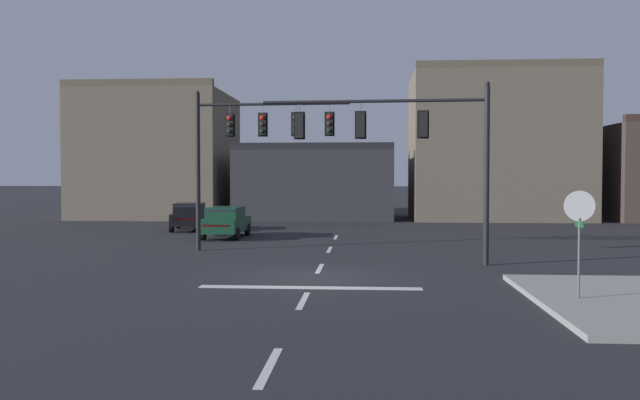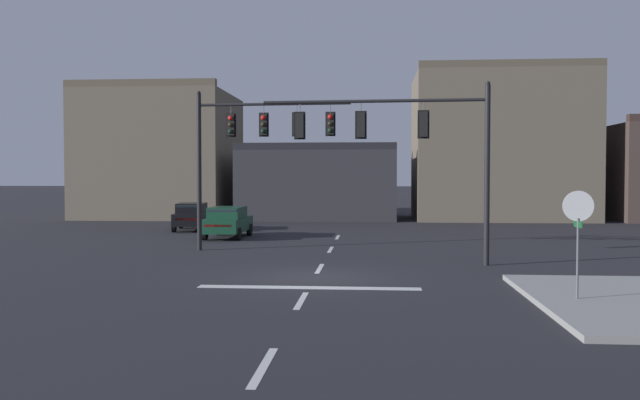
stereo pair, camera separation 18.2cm
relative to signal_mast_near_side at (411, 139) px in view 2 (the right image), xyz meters
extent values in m
plane|color=#232328|center=(-3.19, -3.45, -4.52)|extent=(400.00, 400.00, 0.00)
cube|color=gray|center=(5.14, -7.45, -4.45)|extent=(5.00, 8.00, 0.15)
cube|color=silver|center=(-3.19, -5.45, -4.52)|extent=(6.40, 0.50, 0.01)
cube|color=silver|center=(-3.19, -13.45, -4.52)|extent=(0.16, 2.40, 0.01)
cube|color=silver|center=(-3.19, -7.45, -4.52)|extent=(0.16, 2.40, 0.01)
cube|color=silver|center=(-3.19, -1.45, -4.52)|extent=(0.16, 2.40, 0.01)
cube|color=silver|center=(-3.19, 4.55, -4.52)|extent=(0.16, 2.40, 0.01)
cube|color=silver|center=(-3.19, 10.55, -4.52)|extent=(0.16, 2.40, 0.01)
cylinder|color=black|center=(2.69, -0.15, -1.31)|extent=(0.20, 0.20, 6.43)
cylinder|color=black|center=(-1.35, 0.06, 1.39)|extent=(8.10, 0.52, 0.12)
sphere|color=black|center=(2.69, -0.15, 1.96)|extent=(0.18, 0.18, 0.18)
cylinder|color=#56565B|center=(0.45, -0.03, 1.16)|extent=(0.03, 0.03, 0.35)
cube|color=black|center=(0.45, -0.03, 0.53)|extent=(0.31, 0.25, 0.90)
sphere|color=red|center=(0.45, 0.10, 0.81)|extent=(0.20, 0.20, 0.20)
sphere|color=#2D2314|center=(0.45, 0.10, 0.53)|extent=(0.20, 0.20, 0.20)
sphere|color=black|center=(0.45, 0.10, 0.25)|extent=(0.20, 0.20, 0.20)
cube|color=black|center=(0.44, -0.05, 0.53)|extent=(0.42, 0.05, 1.02)
cylinder|color=#56565B|center=(-1.80, 0.08, 1.16)|extent=(0.03, 0.03, 0.35)
cube|color=black|center=(-1.80, 0.08, 0.53)|extent=(0.31, 0.25, 0.90)
sphere|color=red|center=(-1.80, 0.21, 0.81)|extent=(0.20, 0.20, 0.20)
sphere|color=#2D2314|center=(-1.80, 0.21, 0.53)|extent=(0.20, 0.20, 0.20)
sphere|color=black|center=(-1.80, 0.21, 0.25)|extent=(0.20, 0.20, 0.20)
cube|color=black|center=(-1.80, 0.06, 0.53)|extent=(0.42, 0.05, 1.02)
cylinder|color=#56565B|center=(-4.05, 0.19, 1.16)|extent=(0.03, 0.03, 0.35)
cube|color=black|center=(-4.05, 0.19, 0.53)|extent=(0.31, 0.25, 0.90)
sphere|color=red|center=(-4.04, 0.32, 0.81)|extent=(0.20, 0.20, 0.20)
sphere|color=#2D2314|center=(-4.04, 0.32, 0.53)|extent=(0.20, 0.20, 0.20)
sphere|color=black|center=(-4.04, 0.32, 0.25)|extent=(0.20, 0.20, 0.20)
cube|color=black|center=(-4.05, 0.17, 0.53)|extent=(0.42, 0.05, 1.02)
cylinder|color=black|center=(-8.82, 3.93, -1.17)|extent=(0.20, 0.20, 6.71)
cylinder|color=black|center=(-5.55, 3.75, 1.72)|extent=(6.54, 0.48, 0.12)
sphere|color=black|center=(-8.82, 3.93, 2.24)|extent=(0.18, 0.18, 0.18)
cylinder|color=#56565B|center=(-7.40, 3.85, 1.48)|extent=(0.03, 0.03, 0.35)
cube|color=black|center=(-7.40, 3.85, 0.86)|extent=(0.31, 0.26, 0.90)
sphere|color=red|center=(-7.40, 3.72, 1.14)|extent=(0.20, 0.20, 0.20)
sphere|color=#2D2314|center=(-7.40, 3.72, 0.86)|extent=(0.20, 0.20, 0.20)
sphere|color=black|center=(-7.40, 3.72, 0.57)|extent=(0.20, 0.20, 0.20)
cube|color=black|center=(-7.40, 3.87, 0.86)|extent=(0.42, 0.05, 1.02)
cylinder|color=#56565B|center=(-5.98, 3.77, 1.48)|extent=(0.03, 0.03, 0.35)
cube|color=black|center=(-5.98, 3.77, 0.86)|extent=(0.31, 0.26, 0.90)
sphere|color=red|center=(-5.98, 3.64, 1.14)|extent=(0.20, 0.20, 0.20)
sphere|color=#2D2314|center=(-5.98, 3.64, 0.86)|extent=(0.20, 0.20, 0.20)
sphere|color=black|center=(-5.98, 3.64, 0.57)|extent=(0.20, 0.20, 0.20)
cube|color=black|center=(-5.98, 3.79, 0.86)|extent=(0.42, 0.05, 1.02)
cylinder|color=#56565B|center=(-4.56, 3.70, 1.48)|extent=(0.03, 0.03, 0.35)
cube|color=black|center=(-4.56, 3.70, 0.86)|extent=(0.31, 0.26, 0.90)
sphere|color=red|center=(-4.56, 3.57, 1.14)|extent=(0.20, 0.20, 0.20)
sphere|color=#2D2314|center=(-4.56, 3.57, 0.86)|extent=(0.20, 0.20, 0.20)
sphere|color=black|center=(-4.56, 3.57, 0.57)|extent=(0.20, 0.20, 0.20)
cube|color=black|center=(-4.56, 3.72, 0.86)|extent=(0.42, 0.05, 1.02)
cylinder|color=#56565B|center=(-3.14, 3.62, 1.48)|extent=(0.03, 0.03, 0.35)
cube|color=black|center=(-3.14, 3.62, 0.86)|extent=(0.31, 0.26, 0.90)
sphere|color=red|center=(-3.14, 3.49, 1.14)|extent=(0.20, 0.20, 0.20)
sphere|color=#2D2314|center=(-3.14, 3.49, 0.86)|extent=(0.20, 0.20, 0.20)
sphere|color=black|center=(-3.14, 3.49, 0.57)|extent=(0.20, 0.20, 0.20)
cube|color=black|center=(-3.14, 3.64, 0.86)|extent=(0.42, 0.05, 1.02)
cylinder|color=#56565B|center=(3.70, -7.45, -3.45)|extent=(0.06, 0.06, 2.15)
cylinder|color=white|center=(3.70, -7.45, -2.07)|extent=(0.76, 0.03, 0.76)
cylinder|color=#B21414|center=(3.70, -7.43, -2.07)|extent=(0.68, 0.03, 0.68)
cube|color=#19592D|center=(3.70, -7.45, -2.52)|extent=(0.02, 0.64, 0.16)
cube|color=#143D28|center=(-8.86, 9.85, -3.82)|extent=(1.85, 4.42, 0.70)
cube|color=#143D28|center=(-8.86, 9.70, -3.19)|extent=(1.63, 2.48, 0.56)
cube|color=#2D3842|center=(-8.85, 10.47, -3.21)|extent=(1.52, 0.26, 0.47)
cube|color=#2D3842|center=(-8.88, 8.53, -3.21)|extent=(1.52, 0.23, 0.46)
cylinder|color=black|center=(-9.70, 11.31, -4.20)|extent=(0.23, 0.64, 0.64)
cylinder|color=black|center=(-8.00, 11.29, -4.20)|extent=(0.23, 0.64, 0.64)
cylinder|color=black|center=(-9.73, 8.41, -4.20)|extent=(0.23, 0.64, 0.64)
cylinder|color=black|center=(-8.03, 8.39, -4.20)|extent=(0.23, 0.64, 0.64)
sphere|color=silver|center=(-9.41, 12.04, -3.77)|extent=(0.16, 0.16, 0.16)
sphere|color=silver|center=(-8.26, 12.02, -3.77)|extent=(0.16, 0.16, 0.16)
cube|color=maroon|center=(-8.88, 7.67, -3.74)|extent=(1.37, 0.05, 0.12)
cube|color=black|center=(-12.04, 14.54, -3.82)|extent=(2.42, 4.61, 0.70)
cube|color=black|center=(-12.02, 14.39, -3.19)|extent=(1.94, 2.67, 0.56)
cube|color=#2D3842|center=(-12.13, 15.15, -3.21)|extent=(1.54, 0.47, 0.47)
cube|color=#2D3842|center=(-11.85, 13.24, -3.21)|extent=(1.54, 0.44, 0.46)
cylinder|color=black|center=(-13.10, 15.86, -4.20)|extent=(0.31, 0.67, 0.64)
cylinder|color=black|center=(-11.41, 16.10, -4.20)|extent=(0.31, 0.67, 0.64)
cylinder|color=black|center=(-12.67, 12.98, -4.20)|extent=(0.31, 0.67, 0.64)
cylinder|color=black|center=(-10.99, 13.23, -4.20)|extent=(0.31, 0.67, 0.64)
sphere|color=silver|center=(-12.93, 16.62, -3.77)|extent=(0.16, 0.16, 0.16)
sphere|color=silver|center=(-11.79, 16.78, -3.77)|extent=(0.16, 0.16, 0.16)
cube|color=maroon|center=(-11.73, 12.39, -3.74)|extent=(1.36, 0.24, 0.12)
cube|color=#665B4C|center=(-17.95, 27.29, 0.28)|extent=(11.05, 10.24, 9.60)
cube|color=brown|center=(-17.95, 22.47, 5.32)|extent=(11.05, 0.60, 0.50)
cube|color=#2D2D33|center=(-5.44, 26.91, -2.00)|extent=(11.50, 9.49, 5.06)
cube|color=black|center=(-5.44, 22.47, 0.78)|extent=(11.50, 0.60, 0.50)
cube|color=#665B4C|center=(8.04, 26.29, 0.80)|extent=(12.56, 8.23, 10.64)
cube|color=brown|center=(8.04, 22.47, 6.36)|extent=(12.56, 0.60, 0.50)
camera|label=1|loc=(-1.56, -24.44, -1.35)|focal=37.66mm
camera|label=2|loc=(-1.38, -24.43, -1.35)|focal=37.66mm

